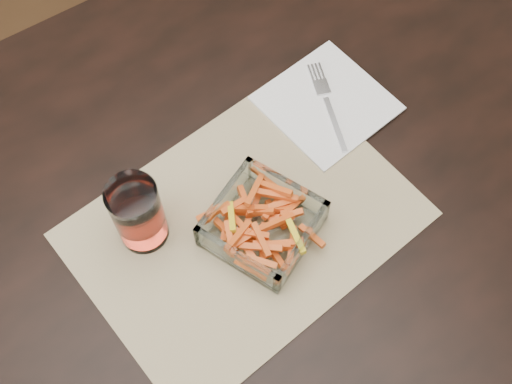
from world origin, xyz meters
TOP-DOWN VIEW (x-y plane):
  - dining_table at (0.00, 0.00)m, footprint 1.60×0.90m
  - placemat at (0.04, -0.05)m, footprint 0.48×0.37m
  - glass_bowl at (0.05, -0.07)m, footprint 0.17×0.17m
  - tumbler at (-0.08, 0.02)m, footprint 0.07×0.07m
  - napkin at (0.26, 0.05)m, footprint 0.19×0.19m
  - fork at (0.26, 0.05)m, footprint 0.07×0.16m

SIDE VIEW (x-z plane):
  - dining_table at x=0.00m, z-range 0.29..1.04m
  - placemat at x=0.04m, z-range 0.75..0.75m
  - napkin at x=0.26m, z-range 0.75..0.76m
  - fork at x=0.26m, z-range 0.76..0.76m
  - glass_bowl at x=0.05m, z-range 0.75..0.80m
  - tumbler at x=-0.08m, z-range 0.75..0.87m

